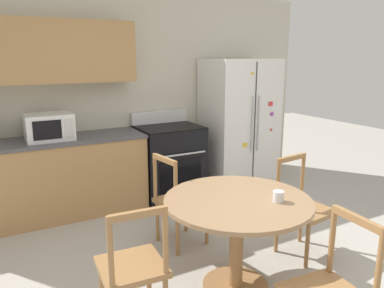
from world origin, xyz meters
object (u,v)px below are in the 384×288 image
(oven_range, at_px, (169,160))
(dining_chair_far, at_px, (179,202))
(refrigerator, at_px, (239,123))
(candle_glass, at_px, (278,197))
(microwave, at_px, (49,127))
(dining_chair_left, at_px, (133,268))
(dining_chair_right, at_px, (303,209))

(oven_range, bearing_deg, dining_chair_far, -111.38)
(refrigerator, bearing_deg, oven_range, 178.12)
(refrigerator, distance_m, candle_glass, 2.58)
(refrigerator, bearing_deg, dining_chair_far, -142.05)
(refrigerator, relative_size, microwave, 3.59)
(microwave, distance_m, dining_chair_left, 2.23)
(microwave, height_order, dining_chair_right, microwave)
(microwave, bearing_deg, oven_range, -0.31)
(dining_chair_far, relative_size, dining_chair_left, 1.00)
(oven_range, height_order, dining_chair_far, oven_range)
(dining_chair_left, relative_size, dining_chair_right, 1.00)
(candle_glass, bearing_deg, dining_chair_right, 28.99)
(microwave, bearing_deg, refrigerator, -0.98)
(refrigerator, height_order, oven_range, refrigerator)
(refrigerator, height_order, candle_glass, refrigerator)
(oven_range, bearing_deg, refrigerator, -1.88)
(dining_chair_far, bearing_deg, microwave, -151.38)
(dining_chair_left, relative_size, candle_glass, 11.00)
(refrigerator, relative_size, candle_glass, 21.43)
(refrigerator, relative_size, dining_chair_far, 1.95)
(oven_range, height_order, microwave, microwave)
(oven_range, xyz_separation_m, microwave, (-1.43, 0.01, 0.57))
(oven_range, relative_size, dining_chair_far, 1.20)
(microwave, relative_size, dining_chair_far, 0.54)
(dining_chair_right, bearing_deg, dining_chair_far, -44.23)
(refrigerator, xyz_separation_m, oven_range, (-1.06, 0.03, -0.41))
(refrigerator, distance_m, oven_range, 1.14)
(dining_chair_far, xyz_separation_m, dining_chair_right, (0.91, -0.70, 0.00))
(oven_range, height_order, dining_chair_left, oven_range)
(oven_range, xyz_separation_m, dining_chair_left, (-1.28, -2.13, -0.03))
(dining_chair_right, bearing_deg, refrigerator, -115.29)
(microwave, distance_m, dining_chair_right, 2.76)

